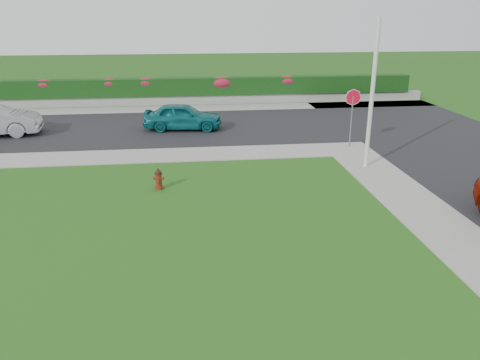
{
  "coord_description": "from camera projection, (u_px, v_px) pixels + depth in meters",
  "views": [
    {
      "loc": [
        -0.06,
        -10.14,
        5.73
      ],
      "look_at": [
        1.51,
        3.14,
        0.9
      ],
      "focal_mm": 35.0,
      "sensor_mm": 36.0,
      "label": 1
    }
  ],
  "objects": [
    {
      "name": "flower_clump_d",
      "position": [
        146.0,
        83.0,
        29.8
      ],
      "size": [
        1.23,
        0.79,
        0.62
      ],
      "primitive_type": "ellipsoid",
      "color": "#B91F43",
      "rests_on": "hedge"
    },
    {
      "name": "street_far",
      "position": [
        89.0,
        130.0,
        23.94
      ],
      "size": [
        26.0,
        8.0,
        0.04
      ],
      "primitive_type": "cube",
      "color": "black",
      "rests_on": "ground"
    },
    {
      "name": "ground",
      "position": [
        194.0,
        260.0,
        11.42
      ],
      "size": [
        120.0,
        120.0,
        0.0
      ],
      "primitive_type": "plane",
      "color": "black",
      "rests_on": "ground"
    },
    {
      "name": "fire_hydrant",
      "position": [
        159.0,
        179.0,
        15.92
      ],
      "size": [
        0.38,
        0.36,
        0.72
      ],
      "rotation": [
        0.0,
        0.0,
        -0.21
      ],
      "color": "#52200C",
      "rests_on": "ground"
    },
    {
      "name": "hedge",
      "position": [
        170.0,
        87.0,
        30.16
      ],
      "size": [
        32.0,
        0.9,
        1.1
      ],
      "primitive_type": "cube",
      "color": "black",
      "rests_on": "retaining_wall"
    },
    {
      "name": "flower_clump_f",
      "position": [
        287.0,
        81.0,
        30.82
      ],
      "size": [
        1.3,
        0.84,
        0.65
      ],
      "primitive_type": "ellipsoid",
      "color": "#B91F43",
      "rests_on": "hedge"
    },
    {
      "name": "sidewalk_beyond",
      "position": [
        170.0,
        109.0,
        29.05
      ],
      "size": [
        34.0,
        2.0,
        0.04
      ],
      "primitive_type": "cube",
      "color": "gray",
      "rests_on": "ground"
    },
    {
      "name": "stop_sign",
      "position": [
        353.0,
        104.0,
        20.27
      ],
      "size": [
        0.71,
        0.06,
        2.59
      ],
      "rotation": [
        0.0,
        0.0,
        -0.39
      ],
      "color": "slate",
      "rests_on": "ground"
    },
    {
      "name": "sedan_teal",
      "position": [
        183.0,
        116.0,
        23.76
      ],
      "size": [
        4.07,
        1.98,
        1.34
      ],
      "primitive_type": "imported",
      "rotation": [
        0.0,
        0.0,
        1.47
      ],
      "color": "#0E656A",
      "rests_on": "street_far"
    },
    {
      "name": "sidewalk_far",
      "position": [
        42.0,
        159.0,
        19.16
      ],
      "size": [
        24.0,
        2.0,
        0.04
      ],
      "primitive_type": "cube",
      "color": "gray",
      "rests_on": "ground"
    },
    {
      "name": "flower_clump_c",
      "position": [
        109.0,
        83.0,
        29.55
      ],
      "size": [
        1.2,
        0.77,
        0.6
      ],
      "primitive_type": "ellipsoid",
      "color": "#B91F43",
      "rests_on": "hedge"
    },
    {
      "name": "retaining_wall",
      "position": [
        170.0,
        100.0,
        30.36
      ],
      "size": [
        34.0,
        0.4,
        0.6
      ],
      "primitive_type": "cube",
      "color": "gray",
      "rests_on": "ground"
    },
    {
      "name": "flower_clump_b",
      "position": [
        44.0,
        84.0,
        29.11
      ],
      "size": [
        1.23,
        0.79,
        0.61
      ],
      "primitive_type": "ellipsoid",
      "color": "#B91F43",
      "rests_on": "hedge"
    },
    {
      "name": "curb_corner",
      "position": [
        348.0,
        149.0,
        20.6
      ],
      "size": [
        2.0,
        2.0,
        0.04
      ],
      "primitive_type": "cube",
      "color": "gray",
      "rests_on": "ground"
    },
    {
      "name": "flower_clump_e",
      "position": [
        222.0,
        82.0,
        30.36
      ],
      "size": [
        1.55,
        1.0,
        0.77
      ],
      "primitive_type": "ellipsoid",
      "color": "#B91F43",
      "rests_on": "hedge"
    },
    {
      "name": "utility_pole",
      "position": [
        372.0,
        96.0,
        17.31
      ],
      "size": [
        0.16,
        0.16,
        5.54
      ],
      "primitive_type": "cylinder",
      "color": "silver",
      "rests_on": "ground"
    }
  ]
}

